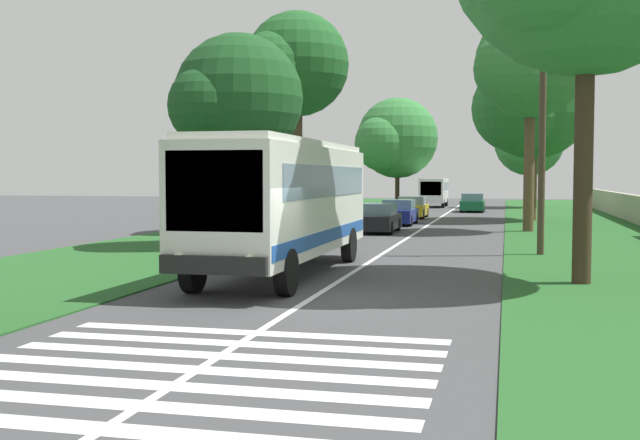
# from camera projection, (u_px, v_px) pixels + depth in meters

# --- Properties ---
(ground) EXTENTS (160.00, 160.00, 0.00)m
(ground) POSITION_uv_depth(u_px,v_px,m) (311.00, 299.00, 17.72)
(ground) COLOR #424244
(grass_verge_left) EXTENTS (120.00, 8.00, 0.04)m
(grass_verge_left) POSITION_uv_depth(u_px,v_px,m) (212.00, 239.00, 34.18)
(grass_verge_left) COLOR #235623
(grass_verge_left) RESTS_ON ground
(grass_verge_right) EXTENTS (120.00, 8.00, 0.04)m
(grass_verge_right) POSITION_uv_depth(u_px,v_px,m) (610.00, 247.00, 30.40)
(grass_verge_right) COLOR #235623
(grass_verge_right) RESTS_ON ground
(centre_line) EXTENTS (110.00, 0.16, 0.01)m
(centre_line) POSITION_uv_depth(u_px,v_px,m) (399.00, 243.00, 32.29)
(centre_line) COLOR silver
(centre_line) RESTS_ON ground
(coach_bus) EXTENTS (11.16, 2.62, 3.73)m
(coach_bus) POSITION_uv_depth(u_px,v_px,m) (285.00, 198.00, 22.09)
(coach_bus) COLOR silver
(coach_bus) RESTS_ON ground
(zebra_crossing) EXTENTS (5.85, 6.80, 0.01)m
(zebra_crossing) POSITION_uv_depth(u_px,v_px,m) (198.00, 370.00, 11.23)
(zebra_crossing) COLOR silver
(zebra_crossing) RESTS_ON ground
(trailing_car_0) EXTENTS (4.30, 1.78, 1.43)m
(trailing_car_0) POSITION_uv_depth(u_px,v_px,m) (378.00, 219.00, 38.35)
(trailing_car_0) COLOR black
(trailing_car_0) RESTS_ON ground
(trailing_car_1) EXTENTS (4.30, 1.78, 1.43)m
(trailing_car_1) POSITION_uv_depth(u_px,v_px,m) (399.00, 213.00, 44.41)
(trailing_car_1) COLOR navy
(trailing_car_1) RESTS_ON ground
(trailing_car_2) EXTENTS (4.30, 1.78, 1.43)m
(trailing_car_2) POSITION_uv_depth(u_px,v_px,m) (412.00, 208.00, 51.64)
(trailing_car_2) COLOR gold
(trailing_car_2) RESTS_ON ground
(trailing_car_3) EXTENTS (4.30, 1.78, 1.43)m
(trailing_car_3) POSITION_uv_depth(u_px,v_px,m) (473.00, 203.00, 60.27)
(trailing_car_3) COLOR #145933
(trailing_car_3) RESTS_ON ground
(trailing_minibus_0) EXTENTS (6.00, 2.14, 2.53)m
(trailing_minibus_0) POSITION_uv_depth(u_px,v_px,m) (434.00, 190.00, 69.57)
(trailing_minibus_0) COLOR silver
(trailing_minibus_0) RESTS_ON ground
(roadside_tree_left_0) EXTENTS (5.67, 4.99, 8.21)m
(roadside_tree_left_0) POSITION_uv_depth(u_px,v_px,m) (235.00, 102.00, 30.32)
(roadside_tree_left_0) COLOR brown
(roadside_tree_left_0) RESTS_ON grass_verge_left
(roadside_tree_left_2) EXTENTS (8.83, 7.23, 9.74)m
(roadside_tree_left_2) POSITION_uv_depth(u_px,v_px,m) (395.00, 140.00, 70.65)
(roadside_tree_left_2) COLOR #3D2D1E
(roadside_tree_left_2) RESTS_ON grass_verge_left
(roadside_tree_left_3) EXTENTS (6.34, 5.12, 10.68)m
(roadside_tree_left_3) POSITION_uv_depth(u_px,v_px,m) (294.00, 68.00, 38.15)
(roadside_tree_left_3) COLOR #4C3826
(roadside_tree_left_3) RESTS_ON grass_verge_left
(roadside_tree_right_0) EXTENTS (9.10, 7.20, 10.77)m
(roadside_tree_right_0) POSITION_uv_depth(u_px,v_px,m) (530.00, 106.00, 47.97)
(roadside_tree_right_0) COLOR brown
(roadside_tree_right_0) RESTS_ON grass_verge_right
(roadside_tree_right_1) EXTENTS (6.34, 5.39, 10.92)m
(roadside_tree_right_1) POSITION_uv_depth(u_px,v_px,m) (527.00, 66.00, 38.20)
(roadside_tree_right_1) COLOR brown
(roadside_tree_right_1) RESTS_ON grass_verge_right
(roadside_tree_right_2) EXTENTS (6.79, 5.91, 8.65)m
(roadside_tree_right_2) POSITION_uv_depth(u_px,v_px,m) (528.00, 143.00, 67.49)
(roadside_tree_right_2) COLOR brown
(roadside_tree_right_2) RESTS_ON grass_verge_right
(utility_pole) EXTENTS (0.24, 1.40, 8.71)m
(utility_pole) POSITION_uv_depth(u_px,v_px,m) (542.00, 124.00, 27.04)
(utility_pole) COLOR #473828
(utility_pole) RESTS_ON grass_verge_right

